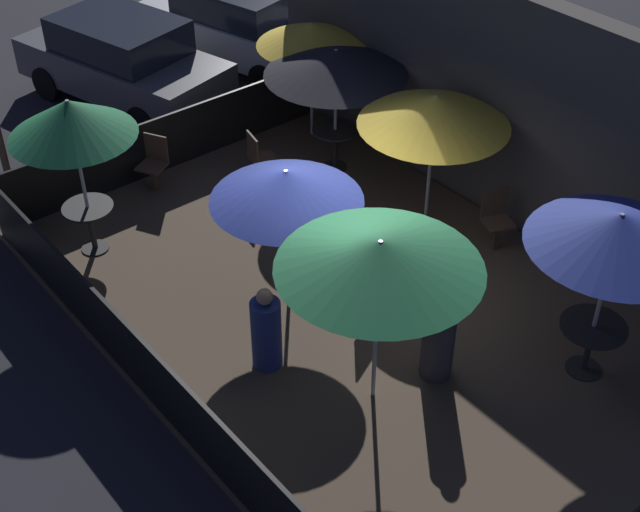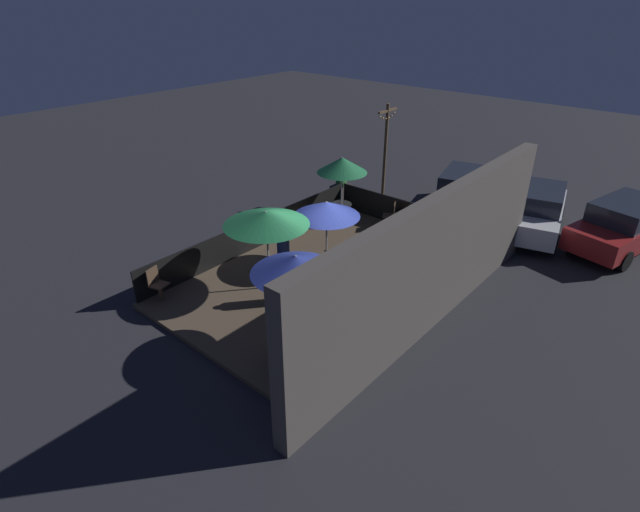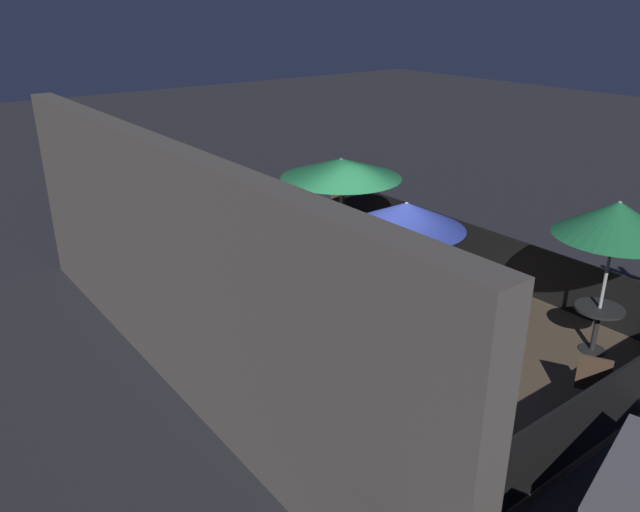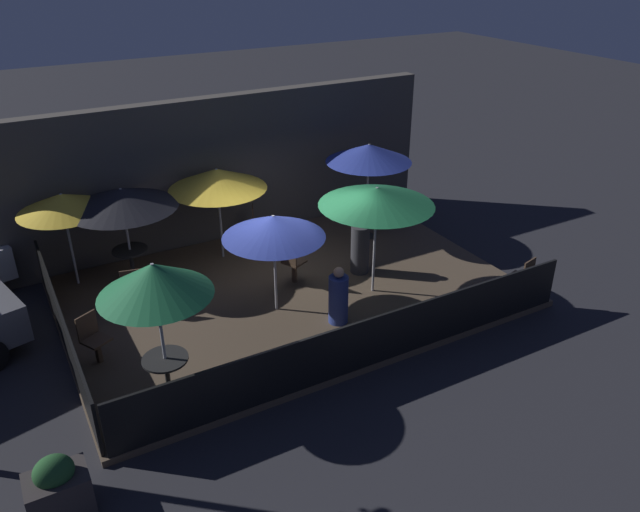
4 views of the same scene
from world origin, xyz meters
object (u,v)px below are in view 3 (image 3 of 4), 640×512
at_px(patio_umbrella_3, 406,216).
at_px(patio_chair_2, 339,284).
at_px(dining_table_0, 598,317).
at_px(patio_chair_4, 217,317).
at_px(patio_umbrella_1, 376,304).
at_px(dining_table_2, 203,251).
at_px(patio_umbrella_2, 196,172).
at_px(patron_1, 299,251).
at_px(patio_umbrella_4, 422,358).
at_px(patron_0, 408,259).
at_px(patio_umbrella_6, 270,248).
at_px(dining_table_1, 372,402).
at_px(patio_umbrella_5, 341,168).
at_px(patio_chair_0, 592,381).
at_px(patio_umbrella_0, 617,219).
at_px(patio_chair_1, 335,202).
at_px(patio_chair_3, 462,378).

xyz_separation_m(patio_umbrella_3, patio_chair_2, (0.75, 0.76, -1.27)).
xyz_separation_m(dining_table_0, patio_chair_4, (3.59, 4.51, -0.07)).
bearing_deg(patio_umbrella_1, dining_table_2, -6.44).
bearing_deg(patio_umbrella_2, patio_chair_2, -155.37).
xyz_separation_m(dining_table_0, patron_1, (4.88, 2.04, 0.01)).
bearing_deg(patio_umbrella_4, patron_0, -44.19).
relative_size(patio_umbrella_6, dining_table_0, 2.93).
height_order(patio_umbrella_3, dining_table_0, patio_umbrella_3).
distance_m(dining_table_0, patio_chair_4, 5.76).
bearing_deg(patio_chair_2, dining_table_1, 123.08).
bearing_deg(patio_umbrella_5, patio_chair_0, 176.65).
height_order(patio_umbrella_0, patio_umbrella_3, patio_umbrella_0).
bearing_deg(patio_umbrella_4, dining_table_1, -19.51).
height_order(patio_chair_2, patron_0, patron_0).
distance_m(patio_umbrella_0, dining_table_0, 1.56).
bearing_deg(patron_1, patio_chair_2, -63.50).
distance_m(patio_umbrella_0, patio_umbrella_6, 4.89).
bearing_deg(patio_umbrella_5, patio_chair_4, 108.31).
bearing_deg(patio_umbrella_5, patio_chair_2, 140.32).
bearing_deg(dining_table_2, patio_umbrella_4, 171.32).
bearing_deg(patron_0, patio_chair_2, -108.53).
xyz_separation_m(patio_umbrella_4, patio_chair_1, (7.66, -5.06, -1.31)).
height_order(dining_table_0, patron_1, patron_1).
relative_size(patio_chair_0, patio_chair_4, 0.98).
bearing_deg(patio_chair_1, patron_0, 58.30).
xyz_separation_m(dining_table_1, patio_chair_2, (2.89, -1.83, -0.03)).
bearing_deg(patron_0, patio_umbrella_6, -97.12).
xyz_separation_m(patio_umbrella_5, dining_table_2, (1.32, 2.29, -1.53)).
bearing_deg(dining_table_1, patio_chair_0, -116.59).
relative_size(patio_chair_1, patio_chair_4, 1.03).
height_order(patio_umbrella_4, patio_chair_2, patio_umbrella_4).
height_order(patio_umbrella_5, patio_chair_4, patio_umbrella_5).
bearing_deg(patio_umbrella_2, dining_table_2, 0.00).
bearing_deg(dining_table_0, patio_umbrella_5, 14.40).
height_order(patio_umbrella_5, patio_chair_2, patio_umbrella_5).
relative_size(patio_chair_1, patio_chair_2, 1.01).
xyz_separation_m(patio_umbrella_1, patio_umbrella_5, (4.20, -2.91, 0.23)).
distance_m(patio_umbrella_1, patio_umbrella_5, 5.12).
bearing_deg(patio_chair_1, patio_umbrella_6, 29.10).
xyz_separation_m(patio_umbrella_0, patio_chair_2, (3.37, 2.29, -1.61)).
bearing_deg(patio_chair_2, patio_umbrella_0, -170.46).
height_order(patio_umbrella_3, dining_table_2, patio_umbrella_3).
xyz_separation_m(patio_umbrella_0, dining_table_1, (0.48, 4.12, -1.57)).
bearing_deg(patio_chair_2, patio_chair_4, 59.81).
distance_m(patio_umbrella_5, patio_chair_4, 3.83).
xyz_separation_m(patio_umbrella_2, patio_chair_3, (-5.81, -0.66, -1.59)).
bearing_deg(patio_chair_2, patron_0, -111.76).
bearing_deg(patio_umbrella_3, dining_table_0, -149.84).
bearing_deg(dining_table_1, patio_umbrella_5, -34.74).
distance_m(patio_umbrella_2, patio_umbrella_6, 3.53).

